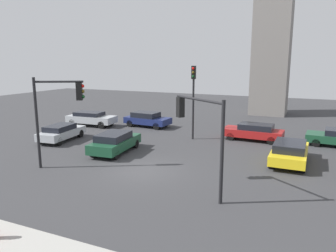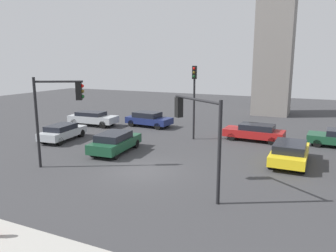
% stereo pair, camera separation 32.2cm
% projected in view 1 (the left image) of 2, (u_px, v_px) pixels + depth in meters
% --- Properties ---
extents(ground_plane, '(84.19, 84.19, 0.00)m').
position_uv_depth(ground_plane, '(143.00, 170.00, 18.57)').
color(ground_plane, '#38383A').
extents(traffic_light_0, '(3.04, 2.23, 4.57)m').
position_uv_depth(traffic_light_0, '(198.00, 123.00, 15.12)').
color(traffic_light_0, black).
rests_on(traffic_light_0, ground_plane).
extents(traffic_light_1, '(0.36, 0.48, 5.76)m').
position_uv_depth(traffic_light_1, '(193.00, 89.00, 25.19)').
color(traffic_light_1, black).
rests_on(traffic_light_1, ground_plane).
extents(traffic_light_2, '(2.51, 1.48, 5.25)m').
position_uv_depth(traffic_light_2, '(58.00, 105.00, 18.42)').
color(traffic_light_2, black).
rests_on(traffic_light_2, ground_plane).
extents(car_0, '(2.26, 4.52, 1.39)m').
position_uv_depth(car_0, '(115.00, 142.00, 22.06)').
color(car_0, '#19472D').
rests_on(car_0, ground_plane).
extents(car_1, '(2.03, 4.62, 1.34)m').
position_uv_depth(car_1, '(290.00, 152.00, 19.78)').
color(car_1, yellow).
rests_on(car_1, ground_plane).
extents(car_2, '(4.36, 2.20, 1.38)m').
position_uv_depth(car_2, '(147.00, 119.00, 30.70)').
color(car_2, navy).
rests_on(car_2, ground_plane).
extents(car_3, '(2.15, 4.31, 1.28)m').
position_uv_depth(car_3, '(61.00, 132.00, 25.31)').
color(car_3, '#ADB2B7').
rests_on(car_3, ground_plane).
extents(car_4, '(4.60, 2.00, 1.32)m').
position_uv_depth(car_4, '(254.00, 131.00, 25.45)').
color(car_4, maroon).
rests_on(car_4, ground_plane).
extents(car_5, '(4.75, 2.19, 1.34)m').
position_uv_depth(car_5, '(91.00, 118.00, 31.09)').
color(car_5, '#ADB2B7').
rests_on(car_5, ground_plane).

